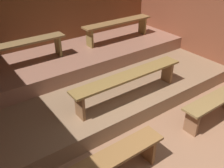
{
  "coord_description": "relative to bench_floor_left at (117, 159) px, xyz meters",
  "views": [
    {
      "loc": [
        -2.32,
        -0.84,
        2.68
      ],
      "look_at": [
        -0.12,
        2.17,
        0.48
      ],
      "focal_mm": 39.92,
      "sensor_mm": 36.0,
      "label": 1
    }
  ],
  "objects": [
    {
      "name": "bench_floor_right",
      "position": [
        2.01,
        0.0,
        0.0
      ],
      "size": [
        1.32,
        0.29,
        0.45
      ],
      "color": "olive",
      "rests_on": "ground"
    },
    {
      "name": "bench_middle_left",
      "position": [
        -0.16,
        2.82,
        0.58
      ],
      "size": [
        1.8,
        0.29,
        0.45
      ],
      "color": "olive",
      "rests_on": "platform_middle"
    },
    {
      "name": "bench_floor_left",
      "position": [
        0.0,
        0.0,
        0.0
      ],
      "size": [
        1.32,
        0.29,
        0.45
      ],
      "color": "olive",
      "rests_on": "ground"
    },
    {
      "name": "bench_middle_right",
      "position": [
        2.17,
        2.82,
        0.58
      ],
      "size": [
        1.8,
        0.29,
        0.45
      ],
      "color": "olive",
      "rests_on": "platform_middle"
    },
    {
      "name": "wall_back",
      "position": [
        1.0,
        3.55,
        0.94
      ],
      "size": [
        5.85,
        0.06,
        2.55
      ],
      "primitive_type": "cube",
      "color": "brown",
      "rests_on": "ground"
    },
    {
      "name": "ground",
      "position": [
        1.0,
        1.33,
        -0.38
      ],
      "size": [
        5.85,
        5.19,
        0.08
      ],
      "primitive_type": "cube",
      "color": "#986B4E"
    },
    {
      "name": "platform_middle",
      "position": [
        1.0,
        2.76,
        0.08
      ],
      "size": [
        5.05,
        1.52,
        0.28
      ],
      "primitive_type": "cube",
      "color": "#956551",
      "rests_on": "platform_lower"
    },
    {
      "name": "bench_lower_center",
      "position": [
        1.05,
        1.05,
        0.31
      ],
      "size": [
        2.14,
        0.29,
        0.45
      ],
      "color": "olive",
      "rests_on": "platform_lower"
    },
    {
      "name": "wall_right",
      "position": [
        3.56,
        1.33,
        0.94
      ],
      "size": [
        0.06,
        5.19,
        2.55
      ],
      "primitive_type": "cube",
      "color": "brown",
      "rests_on": "ground"
    },
    {
      "name": "platform_lower",
      "position": [
        1.0,
        2.07,
        -0.2
      ],
      "size": [
        5.05,
        2.91,
        0.28
      ],
      "primitive_type": "cube",
      "color": "#8D6D50",
      "rests_on": "ground"
    }
  ]
}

